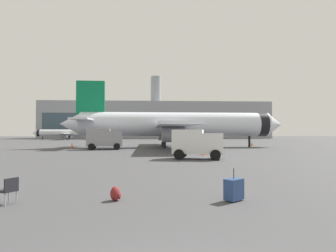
{
  "coord_description": "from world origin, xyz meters",
  "views": [
    {
      "loc": [
        -0.1,
        -3.26,
        2.29
      ],
      "look_at": [
        1.49,
        25.17,
        3.0
      ],
      "focal_mm": 30.35,
      "sensor_mm": 36.0,
      "label": 1
    }
  ],
  "objects": [
    {
      "name": "gate_chair",
      "position": [
        -4.69,
        6.16,
        0.5
      ],
      "size": [
        0.65,
        0.65,
        0.86
      ],
      "color": "black",
      "rests_on": "ground"
    },
    {
      "name": "service_truck",
      "position": [
        -6.75,
        36.67,
        1.61
      ],
      "size": [
        5.0,
        2.95,
        2.9
      ],
      "color": "gray",
      "rests_on": "ground"
    },
    {
      "name": "cargo_van",
      "position": [
        3.89,
        21.67,
        1.45
      ],
      "size": [
        4.76,
        3.22,
        2.6
      ],
      "color": "white",
      "rests_on": "ground"
    },
    {
      "name": "safety_cone_near",
      "position": [
        -12.31,
        40.75,
        0.4
      ],
      "size": [
        0.44,
        0.44,
        0.8
      ],
      "color": "#F2590C",
      "rests_on": "ground"
    },
    {
      "name": "terminal_building",
      "position": [
        1.74,
        122.28,
        7.78
      ],
      "size": [
        95.66,
        21.68,
        27.37
      ],
      "color": "gray",
      "rests_on": "ground"
    },
    {
      "name": "rolling_suitcase",
      "position": [
        2.67,
        6.25,
        0.39
      ],
      "size": [
        0.75,
        0.71,
        1.1
      ],
      "color": "navy",
      "rests_on": "ground"
    },
    {
      "name": "safety_cone_far",
      "position": [
        5.26,
        26.05,
        0.41
      ],
      "size": [
        0.44,
        0.44,
        0.83
      ],
      "color": "#F2590C",
      "rests_on": "ground"
    },
    {
      "name": "traveller_backpack",
      "position": [
        -1.34,
        6.49,
        0.23
      ],
      "size": [
        0.36,
        0.4,
        0.48
      ],
      "color": "maroon",
      "rests_on": "ground"
    },
    {
      "name": "airplane_taxiing",
      "position": [
        -30.62,
        98.35,
        2.3
      ],
      "size": [
        22.45,
        20.23,
        6.6
      ],
      "color": "silver",
      "rests_on": "ground"
    },
    {
      "name": "airplane_at_gate",
      "position": [
        3.5,
        41.95,
        3.66
      ],
      "size": [
        35.66,
        32.08,
        10.5
      ],
      "color": "silver",
      "rests_on": "ground"
    },
    {
      "name": "safety_cone_mid",
      "position": [
        17.78,
        46.72,
        0.34
      ],
      "size": [
        0.44,
        0.44,
        0.7
      ],
      "color": "#F2590C",
      "rests_on": "ground"
    }
  ]
}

